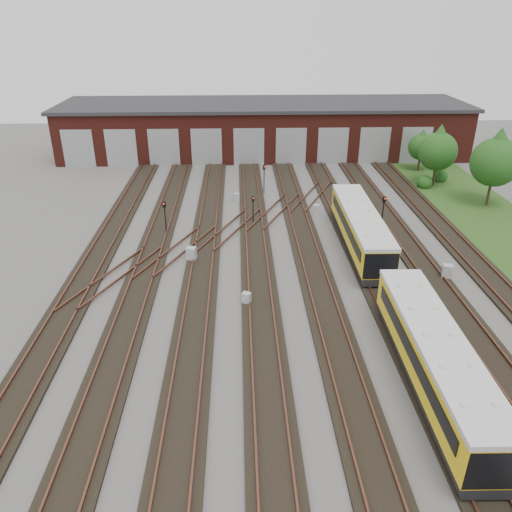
{
  "coord_description": "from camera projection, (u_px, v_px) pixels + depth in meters",
  "views": [
    {
      "loc": [
        -3.25,
        -24.65,
        16.71
      ],
      "look_at": [
        -2.19,
        5.17,
        2.0
      ],
      "focal_mm": 35.0,
      "sensor_mm": 36.0,
      "label": 1
    }
  ],
  "objects": [
    {
      "name": "ground",
      "position": [
        296.0,
        324.0,
        29.59
      ],
      "size": [
        120.0,
        120.0,
        0.0
      ],
      "primitive_type": "plane",
      "color": "#4D4A48",
      "rests_on": "ground"
    },
    {
      "name": "track_network",
      "position": [
        292.0,
        317.0,
        30.06
      ],
      "size": [
        30.4,
        70.0,
        0.33
      ],
      "color": "black",
      "rests_on": "ground"
    },
    {
      "name": "maintenance_shed",
      "position": [
        263.0,
        128.0,
        64.0
      ],
      "size": [
        51.0,
        12.5,
        6.35
      ],
      "color": "#531B14",
      "rests_on": "ground"
    },
    {
      "name": "metro_train",
      "position": [
        434.0,
        358.0,
        23.9
      ],
      "size": [
        2.67,
        45.3,
        2.74
      ],
      "rotation": [
        0.0,
        0.0,
        -0.02
      ],
      "color": "black",
      "rests_on": "ground"
    },
    {
      "name": "signal_mast_0",
      "position": [
        253.0,
        206.0,
        42.75
      ],
      "size": [
        0.25,
        0.23,
        2.54
      ],
      "rotation": [
        0.0,
        0.0,
        0.2
      ],
      "color": "black",
      "rests_on": "ground"
    },
    {
      "name": "signal_mast_1",
      "position": [
        165.0,
        214.0,
        40.6
      ],
      "size": [
        0.27,
        0.26,
        2.89
      ],
      "rotation": [
        0.0,
        0.0,
        -0.18
      ],
      "color": "black",
      "rests_on": "ground"
    },
    {
      "name": "signal_mast_2",
      "position": [
        264.0,
        175.0,
        50.02
      ],
      "size": [
        0.26,
        0.25,
        2.91
      ],
      "rotation": [
        0.0,
        0.0,
        0.38
      ],
      "color": "black",
      "rests_on": "ground"
    },
    {
      "name": "signal_mast_3",
      "position": [
        383.0,
        208.0,
        41.79
      ],
      "size": [
        0.3,
        0.29,
        2.86
      ],
      "rotation": [
        0.0,
        0.0,
        0.42
      ],
      "color": "black",
      "rests_on": "ground"
    },
    {
      "name": "relay_cabinet_0",
      "position": [
        191.0,
        254.0,
        36.78
      ],
      "size": [
        0.79,
        0.71,
        1.12
      ],
      "primitive_type": "cube",
      "rotation": [
        0.0,
        0.0,
        -0.26
      ],
      "color": "#A9ABAE",
      "rests_on": "ground"
    },
    {
      "name": "relay_cabinet_1",
      "position": [
        236.0,
        198.0,
        48.25
      ],
      "size": [
        0.62,
        0.55,
        0.89
      ],
      "primitive_type": "cube",
      "rotation": [
        0.0,
        0.0,
        0.22
      ],
      "color": "#A9ABAE",
      "rests_on": "ground"
    },
    {
      "name": "relay_cabinet_2",
      "position": [
        246.0,
        299.0,
        31.36
      ],
      "size": [
        0.64,
        0.6,
        0.85
      ],
      "primitive_type": "cube",
      "rotation": [
        0.0,
        0.0,
        -0.43
      ],
      "color": "#A9ABAE",
      "rests_on": "ground"
    },
    {
      "name": "relay_cabinet_3",
      "position": [
        316.0,
        209.0,
        45.41
      ],
      "size": [
        0.62,
        0.55,
        0.89
      ],
      "primitive_type": "cube",
      "rotation": [
        0.0,
        0.0,
        -0.21
      ],
      "color": "#A9ABAE",
      "rests_on": "ground"
    },
    {
      "name": "relay_cabinet_4",
      "position": [
        447.0,
        272.0,
        34.31
      ],
      "size": [
        0.79,
        0.72,
        1.09
      ],
      "primitive_type": "cube",
      "rotation": [
        0.0,
        0.0,
        -0.32
      ],
      "color": "#A9ABAE",
      "rests_on": "ground"
    },
    {
      "name": "tree_0",
      "position": [
        439.0,
        147.0,
        51.06
      ],
      "size": [
        3.92,
        3.92,
        6.49
      ],
      "color": "#342617",
      "rests_on": "ground"
    },
    {
      "name": "tree_1",
      "position": [
        422.0,
        144.0,
        56.67
      ],
      "size": [
        2.9,
        2.9,
        4.81
      ],
      "color": "#342617",
      "rests_on": "ground"
    },
    {
      "name": "tree_2",
      "position": [
        497.0,
        156.0,
        45.47
      ],
      "size": [
        4.48,
        4.48,
        7.42
      ],
      "color": "#342617",
      "rests_on": "ground"
    },
    {
      "name": "bush_1",
      "position": [
        425.0,
        181.0,
        52.03
      ],
      "size": [
        1.56,
        1.56,
        1.56
      ],
      "primitive_type": "sphere",
      "color": "#154714",
      "rests_on": "ground"
    },
    {
      "name": "bush_2",
      "position": [
        440.0,
        174.0,
        54.06
      ],
      "size": [
        1.57,
        1.57,
        1.57
      ],
      "primitive_type": "sphere",
      "color": "#154714",
      "rests_on": "ground"
    }
  ]
}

